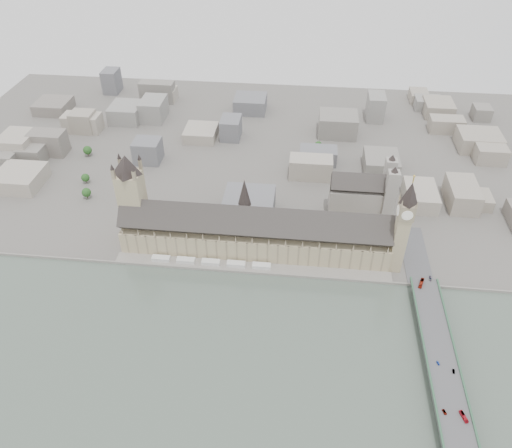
# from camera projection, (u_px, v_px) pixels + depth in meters

# --- Properties ---
(ground) EXTENTS (900.00, 900.00, 0.00)m
(ground) POSITION_uv_depth(u_px,v_px,m) (252.00, 263.00, 493.25)
(ground) COLOR #595651
(ground) RESTS_ON ground
(river_thames) EXTENTS (600.00, 600.00, 0.00)m
(river_thames) POSITION_uv_depth(u_px,v_px,m) (226.00, 416.00, 364.06)
(river_thames) COLOR #445047
(river_thames) RESTS_ON ground
(embankment_wall) EXTENTS (600.00, 1.50, 3.00)m
(embankment_wall) POSITION_uv_depth(u_px,v_px,m) (250.00, 273.00, 480.58)
(embankment_wall) COLOR slate
(embankment_wall) RESTS_ON ground
(river_terrace) EXTENTS (270.00, 15.00, 2.00)m
(river_terrace) POSITION_uv_depth(u_px,v_px,m) (251.00, 268.00, 486.76)
(river_terrace) COLOR slate
(river_terrace) RESTS_ON ground
(terrace_tents) EXTENTS (118.00, 7.00, 4.00)m
(terrace_tents) POSITION_uv_depth(u_px,v_px,m) (211.00, 262.00, 488.70)
(terrace_tents) COLOR silver
(terrace_tents) RESTS_ON river_terrace
(palace_of_westminster) EXTENTS (265.00, 40.73, 55.44)m
(palace_of_westminster) POSITION_uv_depth(u_px,v_px,m) (254.00, 233.00, 494.69)
(palace_of_westminster) COLOR tan
(palace_of_westminster) RESTS_ON ground
(elizabeth_tower) EXTENTS (17.00, 17.00, 107.50)m
(elizabeth_tower) POSITION_uv_depth(u_px,v_px,m) (404.00, 221.00, 452.00)
(elizabeth_tower) COLOR tan
(elizabeth_tower) RESTS_ON ground
(victoria_tower) EXTENTS (30.00, 30.00, 100.00)m
(victoria_tower) POSITION_uv_depth(u_px,v_px,m) (132.00, 195.00, 489.95)
(victoria_tower) COLOR tan
(victoria_tower) RESTS_ON ground
(central_tower) EXTENTS (13.00, 13.00, 48.00)m
(central_tower) POSITION_uv_depth(u_px,v_px,m) (245.00, 200.00, 478.77)
(central_tower) COLOR #86735C
(central_tower) RESTS_ON ground
(westminster_bridge) EXTENTS (25.00, 325.00, 10.25)m
(westminster_bridge) POSITION_uv_depth(u_px,v_px,m) (436.00, 345.00, 407.82)
(westminster_bridge) COLOR #474749
(westminster_bridge) RESTS_ON ground
(bridge_parapets) EXTENTS (25.00, 235.00, 1.15)m
(bridge_parapets) POSITION_uv_depth(u_px,v_px,m) (449.00, 389.00, 369.47)
(bridge_parapets) COLOR #31593F
(bridge_parapets) RESTS_ON westminster_bridge
(westminster_abbey) EXTENTS (68.00, 36.00, 64.00)m
(westminster_abbey) POSITION_uv_depth(u_px,v_px,m) (363.00, 195.00, 542.76)
(westminster_abbey) COLOR gray
(westminster_abbey) RESTS_ON ground
(city_skyline_inland) EXTENTS (720.00, 360.00, 38.00)m
(city_skyline_inland) POSITION_uv_depth(u_px,v_px,m) (273.00, 131.00, 673.38)
(city_skyline_inland) COLOR gray
(city_skyline_inland) RESTS_ON ground
(park_trees) EXTENTS (110.00, 30.00, 15.00)m
(park_trees) POSITION_uv_depth(u_px,v_px,m) (249.00, 220.00, 536.46)
(park_trees) COLOR #1D4217
(park_trees) RESTS_ON ground
(red_bus_north) EXTENTS (6.93, 12.62, 3.45)m
(red_bus_north) POSITION_uv_depth(u_px,v_px,m) (421.00, 283.00, 454.72)
(red_bus_north) COLOR #A02412
(red_bus_north) RESTS_ON westminster_bridge
(red_bus_south) EXTENTS (5.05, 9.81, 2.67)m
(red_bus_south) POSITION_uv_depth(u_px,v_px,m) (464.00, 417.00, 350.85)
(red_bus_south) COLOR red
(red_bus_south) RESTS_ON westminster_bridge
(car_blue) EXTENTS (2.52, 4.10, 1.30)m
(car_blue) POSITION_uv_depth(u_px,v_px,m) (438.00, 363.00, 387.16)
(car_blue) COLOR #17379B
(car_blue) RESTS_ON westminster_bridge
(car_silver) EXTENTS (1.88, 4.26, 1.36)m
(car_silver) POSITION_uv_depth(u_px,v_px,m) (454.00, 371.00, 381.22)
(car_silver) COLOR gray
(car_silver) RESTS_ON westminster_bridge
(car_grey) EXTENTS (3.36, 4.97, 1.26)m
(car_grey) POSITION_uv_depth(u_px,v_px,m) (444.00, 412.00, 354.42)
(car_grey) COLOR gray
(car_grey) RESTS_ON westminster_bridge
(car_approach) EXTENTS (2.47, 5.74, 1.65)m
(car_approach) POSITION_uv_depth(u_px,v_px,m) (430.00, 278.00, 460.71)
(car_approach) COLOR gray
(car_approach) RESTS_ON westminster_bridge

